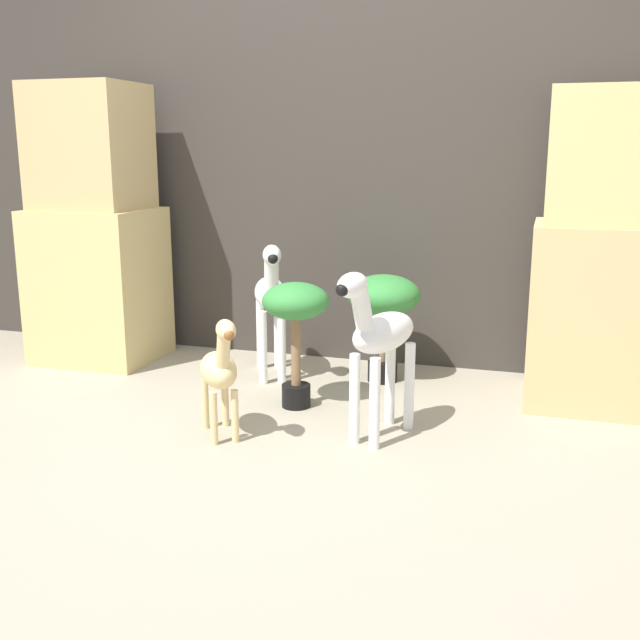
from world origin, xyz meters
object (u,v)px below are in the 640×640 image
at_px(zebra_right, 379,338).
at_px(zebra_left, 270,297).
at_px(giraffe_figurine, 220,368).
at_px(potted_palm_back, 296,313).
at_px(potted_palm_front, 384,302).

relative_size(zebra_right, zebra_left, 1.00).
xyz_separation_m(zebra_right, zebra_left, (-0.73, 0.68, 0.00)).
xyz_separation_m(zebra_left, giraffe_figurine, (0.10, -0.87, -0.13)).
distance_m(zebra_right, giraffe_figurine, 0.67).
xyz_separation_m(zebra_right, potted_palm_back, (-0.46, 0.28, 0.02)).
distance_m(potted_palm_front, potted_palm_back, 0.60).
bearing_deg(potted_palm_back, zebra_left, 124.47).
height_order(zebra_right, zebra_left, same).
xyz_separation_m(giraffe_figurine, potted_palm_front, (0.48, 0.98, 0.12)).
height_order(zebra_right, giraffe_figurine, zebra_right).
distance_m(zebra_right, zebra_left, 1.00).
bearing_deg(giraffe_figurine, zebra_left, 96.57).
relative_size(zebra_right, potted_palm_front, 1.30).
xyz_separation_m(zebra_right, giraffe_figurine, (-0.63, -0.18, -0.13)).
relative_size(zebra_left, potted_palm_front, 1.30).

